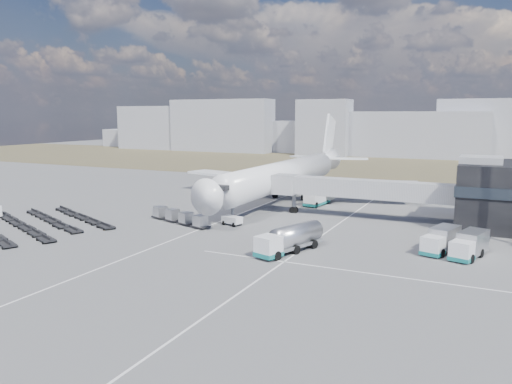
% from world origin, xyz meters
% --- Properties ---
extents(ground, '(420.00, 420.00, 0.00)m').
position_xyz_m(ground, '(0.00, 0.00, 0.00)').
color(ground, '#565659').
rests_on(ground, ground).
extents(grass_strip, '(420.00, 90.00, 0.01)m').
position_xyz_m(grass_strip, '(0.00, 110.00, 0.01)').
color(grass_strip, brown).
rests_on(grass_strip, ground).
extents(lane_markings, '(47.12, 110.00, 0.01)m').
position_xyz_m(lane_markings, '(9.77, 3.00, 0.01)').
color(lane_markings, silver).
rests_on(lane_markings, ground).
extents(jet_bridge, '(30.30, 3.80, 7.05)m').
position_xyz_m(jet_bridge, '(15.90, 20.42, 5.05)').
color(jet_bridge, '#939399').
rests_on(jet_bridge, ground).
extents(airliner, '(51.59, 64.53, 17.62)m').
position_xyz_m(airliner, '(0.00, 32.38, 5.29)').
color(airliner, white).
rests_on(airliner, ground).
extents(skyline, '(300.04, 26.40, 24.21)m').
position_xyz_m(skyline, '(-11.11, 149.03, 9.97)').
color(skyline, '#9597A3').
rests_on(skyline, ground).
extents(fuel_tanker, '(5.85, 11.03, 3.46)m').
position_xyz_m(fuel_tanker, '(15.03, -3.78, 1.73)').
color(fuel_tanker, white).
rests_on(fuel_tanker, ground).
extents(pushback_tug, '(3.39, 2.42, 1.40)m').
position_xyz_m(pushback_tug, '(1.06, 6.89, 0.70)').
color(pushback_tug, white).
rests_on(pushback_tug, ground).
extents(catering_truck, '(3.49, 6.85, 3.01)m').
position_xyz_m(catering_truck, '(7.53, 29.23, 1.54)').
color(catering_truck, white).
rests_on(catering_truck, ground).
extents(service_trucks_near, '(7.81, 8.61, 2.90)m').
position_xyz_m(service_trucks_near, '(33.99, 3.89, 1.57)').
color(service_trucks_near, white).
rests_on(service_trucks_near, ground).
extents(uld_row, '(13.19, 5.92, 1.85)m').
position_xyz_m(uld_row, '(-7.24, 4.43, 1.11)').
color(uld_row, black).
rests_on(uld_row, ground).
extents(baggage_dollies, '(29.43, 24.88, 0.82)m').
position_xyz_m(baggage_dollies, '(-27.38, -6.49, 0.41)').
color(baggage_dollies, black).
rests_on(baggage_dollies, ground).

